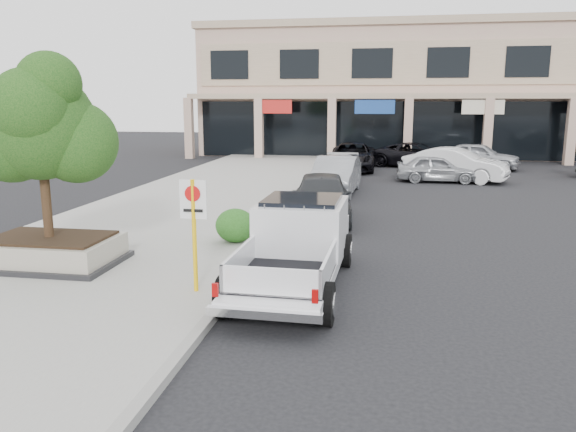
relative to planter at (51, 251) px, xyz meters
The scene contains 17 objects.
ground 6.34m from the planter, ahead, with size 120.00×120.00×0.00m, color black.
sidewalk 5.18m from the planter, 81.54° to the left, with size 8.00×52.00×0.15m, color gray.
curb 6.96m from the planter, 47.31° to the left, with size 0.20×52.00×0.15m, color gray.
strip_mall 36.23m from the planter, 66.65° to the left, with size 40.55×12.43×9.50m.
planter is the anchor object (origin of this frame).
planter_tree 2.95m from the planter, 48.97° to the left, with size 2.90×2.55×4.00m.
no_parking_sign 4.38m from the planter, 17.55° to the right, with size 0.55×0.09×2.30m.
hedge 4.71m from the planter, 36.47° to the left, with size 1.10×0.99×0.94m, color #204914.
pickup_truck 5.93m from the planter, ahead, with size 2.14×5.77×1.82m, color white, non-canonical shape.
curb_car_a 8.89m from the planter, 49.94° to the left, with size 1.92×4.76×1.62m, color #292A2D.
curb_car_b 13.62m from the planter, 65.16° to the left, with size 1.71×4.89×1.61m, color #929499.
curb_car_c 16.55m from the planter, 70.35° to the left, with size 1.92×4.73×1.37m, color white.
curb_car_d 21.95m from the planter, 74.37° to the left, with size 2.64×5.72×1.59m, color black.
lot_car_a 19.81m from the planter, 58.39° to the left, with size 1.61×3.99×1.36m, color #97999E.
lot_car_b 20.72m from the planter, 56.98° to the left, with size 1.77×5.06×1.67m, color silver.
lot_car_d 25.25m from the planter, 67.37° to the left, with size 2.47×5.35×1.49m, color black.
lot_car_e 26.32m from the planter, 59.78° to the left, with size 1.88×4.66×1.59m, color #AEB0B6.
Camera 1 is at (1.46, -10.85, 3.96)m, focal length 35.00 mm.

